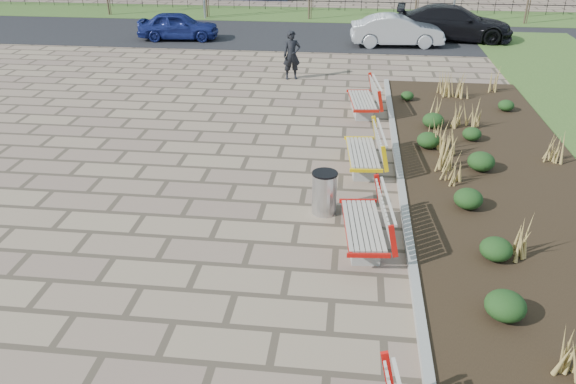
# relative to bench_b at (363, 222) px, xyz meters

# --- Properties ---
(ground) EXTENTS (120.00, 120.00, 0.00)m
(ground) POSITION_rel_bench_b_xyz_m (-3.00, -2.67, -0.50)
(ground) COLOR #7E6B56
(ground) RESTS_ON ground
(planting_bed) EXTENTS (4.50, 18.00, 0.10)m
(planting_bed) POSITION_rel_bench_b_xyz_m (3.25, 2.33, -0.45)
(planting_bed) COLOR black
(planting_bed) RESTS_ON ground
(planting_curb) EXTENTS (0.16, 18.00, 0.15)m
(planting_curb) POSITION_rel_bench_b_xyz_m (0.92, 2.33, -0.42)
(planting_curb) COLOR gray
(planting_curb) RESTS_ON ground
(grass_verge_far) EXTENTS (80.00, 5.00, 0.04)m
(grass_verge_far) POSITION_rel_bench_b_xyz_m (-3.00, 25.33, -0.48)
(grass_verge_far) COLOR #33511E
(grass_verge_far) RESTS_ON ground
(road) EXTENTS (80.00, 7.00, 0.02)m
(road) POSITION_rel_bench_b_xyz_m (-3.00, 19.33, -0.49)
(road) COLOR black
(road) RESTS_ON ground
(bench_b) EXTENTS (1.10, 2.18, 1.00)m
(bench_b) POSITION_rel_bench_b_xyz_m (0.00, 0.00, 0.00)
(bench_b) COLOR #B7100C
(bench_b) RESTS_ON ground
(bench_c) EXTENTS (1.08, 2.17, 1.00)m
(bench_c) POSITION_rel_bench_b_xyz_m (0.00, 3.57, 0.00)
(bench_c) COLOR yellow
(bench_c) RESTS_ON ground
(bench_d) EXTENTS (1.15, 2.19, 1.00)m
(bench_d) POSITION_rel_bench_b_xyz_m (0.00, 7.82, 0.00)
(bench_d) COLOR #B9180C
(bench_d) RESTS_ON ground
(litter_bin) EXTENTS (0.53, 0.53, 0.93)m
(litter_bin) POSITION_rel_bench_b_xyz_m (-0.82, 1.19, -0.03)
(litter_bin) COLOR #B2B2B7
(litter_bin) RESTS_ON ground
(pedestrian) EXTENTS (0.75, 0.60, 1.81)m
(pedestrian) POSITION_rel_bench_b_xyz_m (-2.65, 11.48, 0.40)
(pedestrian) COLOR black
(pedestrian) RESTS_ON ground
(car_blue) EXTENTS (3.99, 1.90, 1.32)m
(car_blue) POSITION_rel_bench_b_xyz_m (-8.89, 17.71, 0.18)
(car_blue) COLOR navy
(car_blue) RESTS_ON road
(car_silver) EXTENTS (4.35, 1.81, 1.40)m
(car_silver) POSITION_rel_bench_b_xyz_m (1.62, 17.53, 0.22)
(car_silver) COLOR #A1A3A9
(car_silver) RESTS_ON road
(car_black) EXTENTS (5.73, 2.79, 1.60)m
(car_black) POSITION_rel_bench_b_xyz_m (4.42, 19.19, 0.32)
(car_black) COLOR black
(car_black) RESTS_ON road
(railing_fence) EXTENTS (44.00, 0.10, 1.20)m
(railing_fence) POSITION_rel_bench_b_xyz_m (-3.00, 26.83, 0.14)
(railing_fence) COLOR black
(railing_fence) RESTS_ON grass_verge_far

